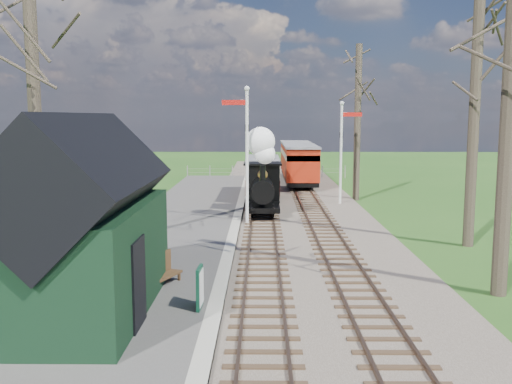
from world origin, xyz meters
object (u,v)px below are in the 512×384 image
at_px(semaphore_far, 342,145).
at_px(red_carriage_b, 296,159).
at_px(locomotive, 262,178).
at_px(person, 131,285).
at_px(semaphore_near, 245,145).
at_px(sign_board, 200,288).
at_px(station_shed, 83,227).
at_px(red_carriage_a, 301,165).
at_px(bench, 158,271).
at_px(coach, 263,175).

bearing_deg(semaphore_far, red_carriage_b, 97.80).
bearing_deg(locomotive, person, -102.19).
height_order(semaphore_near, locomotive, semaphore_near).
height_order(locomotive, sign_board, locomotive).
bearing_deg(station_shed, red_carriage_a, 74.84).
xyz_separation_m(semaphore_near, sign_board, (-0.79, -11.76, -2.90)).
bearing_deg(red_carriage_b, sign_board, -97.71).
bearing_deg(semaphore_far, semaphore_near, -130.60).
height_order(station_shed, person, station_shed).
bearing_deg(sign_board, semaphore_far, 71.53).
bearing_deg(station_shed, semaphore_near, 73.62).
bearing_deg(locomotive, bench, -103.79).
bearing_deg(red_carriage_a, person, -102.50).
xyz_separation_m(semaphore_far, bench, (-7.31, -15.86, -2.74)).
xyz_separation_m(semaphore_near, red_carriage_b, (3.37, 18.95, -2.00)).
height_order(semaphore_far, person, semaphore_far).
xyz_separation_m(station_shed, sign_board, (2.74, 0.25, -1.55)).
relative_size(red_carriage_a, person, 3.72).
xyz_separation_m(station_shed, red_carriage_b, (6.90, 30.95, -0.65)).
bearing_deg(sign_board, bench, 125.92).
distance_m(station_shed, bench, 3.03).
bearing_deg(coach, bench, -99.27).
height_order(locomotive, bench, locomotive).
relative_size(semaphore_near, red_carriage_a, 1.11).
relative_size(semaphore_far, person, 3.81).
xyz_separation_m(semaphore_far, locomotive, (-4.39, -3.95, -1.39)).
relative_size(sign_board, person, 0.70).
xyz_separation_m(coach, red_carriage_b, (2.60, 10.85, 0.18)).
bearing_deg(red_carriage_b, locomotive, -98.78).
xyz_separation_m(semaphore_near, person, (-2.35, -12.32, -2.67)).
xyz_separation_m(locomotive, bench, (-2.92, -11.90, -1.35)).
height_order(station_shed, coach, station_shed).
bearing_deg(coach, sign_board, -94.49).
distance_m(station_shed, semaphore_near, 12.58).
bearing_deg(bench, semaphore_near, 77.62).
distance_m(red_carriage_a, sign_board, 25.57).
bearing_deg(sign_board, coach, 85.51).
height_order(red_carriage_b, sign_board, red_carriage_b).
bearing_deg(sign_board, locomotive, 83.61).
relative_size(station_shed, red_carriage_a, 1.13).
relative_size(locomotive, bench, 2.68).
bearing_deg(station_shed, coach, 77.94).
bearing_deg(bench, red_carriage_b, 79.13).
bearing_deg(coach, semaphore_far, -25.71).
relative_size(red_carriage_a, bench, 3.54).
height_order(station_shed, locomotive, station_shed).
distance_m(bench, person, 2.49).
xyz_separation_m(semaphore_near, red_carriage_a, (3.37, 13.45, -2.00)).
relative_size(semaphore_near, bench, 3.95).
height_order(semaphore_near, person, semaphore_near).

